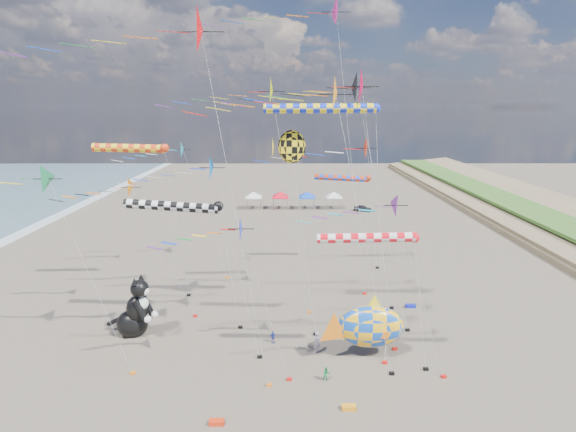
% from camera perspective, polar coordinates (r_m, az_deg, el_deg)
% --- Properties ---
extents(delta_kite_0, '(10.70, 1.86, 15.30)m').
position_cam_1_polar(delta_kite_0, '(48.77, -13.93, 7.82)').
color(delta_kite_0, '#158BB3').
rests_on(delta_kite_0, ground).
extents(delta_kite_1, '(9.67, 1.80, 13.17)m').
position_cam_1_polar(delta_kite_1, '(29.63, 12.86, 0.21)').
color(delta_kite_1, '#7A1995').
rests_on(delta_kite_1, ground).
extents(delta_kite_2, '(15.37, 2.98, 28.54)m').
position_cam_1_polar(delta_kite_2, '(43.49, 4.76, 24.47)').
color(delta_kite_2, '#E51081').
rests_on(delta_kite_2, ground).
extents(delta_kite_3, '(12.76, 2.05, 15.24)m').
position_cam_1_polar(delta_kite_3, '(33.49, -30.43, 3.63)').
color(delta_kite_3, '#1B834C').
rests_on(delta_kite_3, ground).
extents(delta_kite_4, '(8.58, 1.95, 15.64)m').
position_cam_1_polar(delta_kite_4, '(31.42, -9.83, 5.64)').
color(delta_kite_4, blue).
rests_on(delta_kite_4, ground).
extents(delta_kite_5, '(12.28, 2.40, 20.66)m').
position_cam_1_polar(delta_kite_5, '(28.65, 6.48, 14.69)').
color(delta_kite_5, orange).
rests_on(delta_kite_5, ground).
extents(delta_kite_6, '(12.08, 2.34, 21.10)m').
position_cam_1_polar(delta_kite_6, '(38.47, -3.46, 15.13)').
color(delta_kite_6, '#D1E505').
rests_on(delta_kite_6, ground).
extents(delta_kite_7, '(12.81, 2.21, 16.32)m').
position_cam_1_polar(delta_kite_7, '(39.75, 7.27, 8.15)').
color(delta_kite_7, red).
rests_on(delta_kite_7, ground).
extents(delta_kite_8, '(10.97, 1.86, 13.08)m').
position_cam_1_polar(delta_kite_8, '(40.61, -19.97, 3.15)').
color(delta_kite_8, orange).
rests_on(delta_kite_8, ground).
extents(delta_kite_9, '(14.25, 2.55, 21.40)m').
position_cam_1_polar(delta_kite_9, '(35.32, 8.70, 15.49)').
color(delta_kite_9, black).
rests_on(delta_kite_9, ground).
extents(delta_kite_10, '(13.41, 2.80, 24.14)m').
position_cam_1_polar(delta_kite_10, '(27.76, -10.39, 21.46)').
color(delta_kite_10, red).
rests_on(delta_kite_10, ground).
extents(delta_kite_11, '(8.05, 1.82, 12.17)m').
position_cam_1_polar(delta_kite_11, '(28.99, -6.29, -1.81)').
color(delta_kite_11, '#1A32DF').
rests_on(delta_kite_11, ground).
extents(delta_kite_12, '(12.33, 2.58, 21.32)m').
position_cam_1_polar(delta_kite_12, '(32.12, 7.76, 15.60)').
color(delta_kite_12, '#CD0338').
rests_on(delta_kite_12, ground).
extents(windsock_0, '(10.26, 0.79, 18.92)m').
position_cam_1_polar(windsock_0, '(35.38, 4.74, 13.34)').
color(windsock_0, '#152ED6').
rests_on(windsock_0, ground).
extents(windsock_1, '(9.28, 0.83, 11.24)m').
position_cam_1_polar(windsock_1, '(37.36, -13.94, 1.15)').
color(windsock_1, black).
rests_on(windsock_1, ground).
extents(windsock_2, '(8.25, 0.70, 10.40)m').
position_cam_1_polar(windsock_2, '(30.79, 10.52, -2.84)').
color(windsock_2, red).
rests_on(windsock_2, ground).
extents(windsock_3, '(8.30, 0.84, 15.30)m').
position_cam_1_polar(windsock_3, '(44.83, -19.00, 8.06)').
color(windsock_3, red).
rests_on(windsock_3, ground).
extents(windsock_4, '(7.81, 0.69, 11.18)m').
position_cam_1_polar(windsock_4, '(51.22, 7.20, 4.73)').
color(windsock_4, red).
rests_on(windsock_4, ground).
extents(angelfish_kite, '(3.74, 3.02, 16.85)m').
position_cam_1_polar(angelfish_kite, '(36.34, 0.17, 8.59)').
color(angelfish_kite, yellow).
rests_on(angelfish_kite, ground).
extents(cat_inflatable, '(4.35, 3.03, 5.33)m').
position_cam_1_polar(cat_inflatable, '(39.95, -18.94, -10.65)').
color(cat_inflatable, black).
rests_on(cat_inflatable, ground).
extents(fish_inflatable, '(6.79, 3.09, 5.09)m').
position_cam_1_polar(fish_inflatable, '(35.38, 10.31, -13.62)').
color(fish_inflatable, blue).
rests_on(fish_inflatable, ground).
extents(person_adult, '(0.78, 0.76, 1.81)m').
position_cam_1_polar(person_adult, '(36.09, 3.74, -15.76)').
color(person_adult, gray).
rests_on(person_adult, ground).
extents(child_green, '(0.59, 0.50, 1.07)m').
position_cam_1_polar(child_green, '(33.20, 4.89, -19.39)').
color(child_green, '#1C8947').
rests_on(child_green, ground).
extents(child_blue, '(0.67, 0.49, 1.06)m').
position_cam_1_polar(child_blue, '(37.59, -1.93, -15.10)').
color(child_blue, '#1E2C98').
rests_on(child_blue, ground).
extents(kite_bag_0, '(0.90, 0.44, 0.30)m').
position_cam_1_polar(kite_bag_0, '(45.20, 15.29, -10.96)').
color(kite_bag_0, '#121FBA').
rests_on(kite_bag_0, ground).
extents(kite_bag_1, '(0.90, 0.44, 0.30)m').
position_cam_1_polar(kite_bag_1, '(30.04, -9.04, -24.44)').
color(kite_bag_1, red).
rests_on(kite_bag_1, ground).
extents(kite_bag_2, '(0.90, 0.44, 0.30)m').
position_cam_1_polar(kite_bag_2, '(31.06, 7.73, -22.95)').
color(kite_bag_2, orange).
rests_on(kite_bag_2, ground).
extents(tent_row, '(19.20, 4.20, 3.80)m').
position_cam_1_polar(tent_row, '(83.74, 0.74, 3.01)').
color(tent_row, white).
rests_on(tent_row, ground).
extents(parked_car, '(3.57, 2.23, 1.13)m').
position_cam_1_polar(parked_car, '(83.50, 9.48, 0.98)').
color(parked_car, '#26262D').
rests_on(parked_car, ground).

